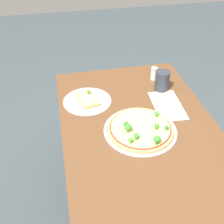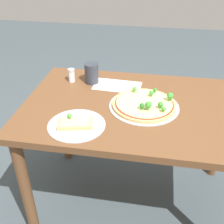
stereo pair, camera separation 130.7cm
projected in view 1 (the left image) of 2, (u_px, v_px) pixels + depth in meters
ground_plane at (133, 209)px, 1.85m from camera, size 8.00×8.00×0.00m
dining_table at (139, 140)px, 1.47m from camera, size 1.20×0.78×0.72m
pizza_tray_whole at (140, 129)px, 1.37m from camera, size 0.36×0.36×0.07m
pizza_tray_slice at (87, 100)px, 1.57m from camera, size 0.27×0.27×0.05m
drinking_cup at (162, 81)px, 1.63m from camera, size 0.08×0.08×0.12m
condiment_shaker at (154, 73)px, 1.73m from camera, size 0.04×0.04×0.08m
paper_menu at (167, 105)px, 1.54m from camera, size 0.28×0.17×0.00m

